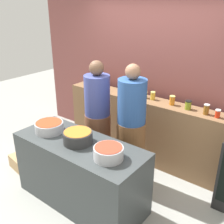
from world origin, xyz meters
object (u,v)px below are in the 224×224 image
Objects in this scene: preserve_jar_2 at (98,83)px; preserve_jar_6 at (137,91)px; preserve_jar_4 at (124,89)px; preserve_jar_10 at (188,105)px; cooking_pot_left at (49,127)px; preserve_jar_5 at (129,91)px; cook_in_cap at (131,134)px; preserve_jar_8 at (153,96)px; preserve_jar_11 at (206,109)px; preserve_jar_7 at (145,95)px; preserve_jar_9 at (172,100)px; preserve_jar_1 at (89,82)px; preserve_jar_12 at (218,114)px; preserve_jar_0 at (87,80)px; cooking_pot_center at (78,137)px; cooking_pot_right at (108,153)px; bread_crate at (25,162)px; preserve_jar_3 at (99,85)px; cook_with_tongs at (98,124)px.

preserve_jar_6 reaches higher than preserve_jar_2.
preserve_jar_10 is at bearing -3.09° from preserve_jar_4.
preserve_jar_2 is at bearing 105.94° from cooking_pot_left.
cook_in_cap is (0.52, -0.68, -0.33)m from preserve_jar_5.
preserve_jar_8 is at bearing 97.77° from cook_in_cap.
preserve_jar_11 is at bearing 42.07° from cooking_pot_left.
preserve_jar_9 is at bearing -1.35° from preserve_jar_7.
preserve_jar_1 is 1.24× the size of preserve_jar_12.
preserve_jar_0 is at bearing 177.76° from preserve_jar_10.
preserve_jar_11 is at bearing -4.62° from preserve_jar_8.
cooking_pot_center is (-0.19, -1.44, -0.17)m from preserve_jar_8.
preserve_jar_0 is 1.03× the size of preserve_jar_12.
preserve_jar_11 is 1.53m from cooking_pot_right.
preserve_jar_6 reaches higher than preserve_jar_7.
preserve_jar_9 is at bearing 54.42° from cooking_pot_left.
preserve_jar_11 is 1.05m from cook_in_cap.
preserve_jar_0 is at bearing 175.76° from preserve_jar_2.
preserve_jar_1 is 1.53m from cooking_pot_left.
preserve_jar_8 is at bearing 6.97° from preserve_jar_5.
preserve_jar_0 is 0.89× the size of preserve_jar_10.
cook_in_cap is at bearing -48.65° from preserve_jar_4.
preserve_jar_10 is 0.90m from cook_in_cap.
preserve_jar_1 reaches higher than preserve_jar_12.
bread_crate is at bearing 178.53° from cooking_pot_right.
preserve_jar_11 reaches higher than preserve_jar_2.
preserve_jar_1 reaches higher than bread_crate.
bread_crate is at bearing -154.52° from cook_in_cap.
preserve_jar_3 is 0.29× the size of bread_crate.
preserve_jar_11 is at bearing -3.16° from preserve_jar_7.
preserve_jar_9 is at bearing 175.22° from preserve_jar_11.
preserve_jar_0 is 1.78m from bread_crate.
preserve_jar_8 is 0.07× the size of cook_with_tongs.
bread_crate is (-0.95, -0.68, -0.67)m from cook_with_tongs.
preserve_jar_1 is 0.85m from preserve_jar_5.
preserve_jar_3 is 1.13× the size of preserve_jar_12.
preserve_jar_9 reaches higher than cooking_pot_center.
preserve_jar_2 is 2.08m from cooking_pot_right.
cooking_pot_right is (0.45, -1.48, -0.16)m from preserve_jar_7.
preserve_jar_3 is 0.34× the size of cooking_pot_left.
preserve_jar_5 is 0.91m from cook_in_cap.
preserve_jar_4 reaches higher than preserve_jar_12.
preserve_jar_3 is at bearing -169.21° from preserve_jar_6.
bread_crate is (-0.29, -1.46, -0.99)m from preserve_jar_2.
cooking_pot_left is (-1.02, -1.43, -0.18)m from preserve_jar_9.
preserve_jar_3 is at bearing -174.43° from preserve_jar_8.
preserve_jar_12 is (2.11, -0.09, 0.00)m from preserve_jar_2.
preserve_jar_6 is 0.93m from cook_in_cap.
cooking_pot_left is 1.03× the size of cooking_pot_center.
preserve_jar_5 is at bearing 78.89° from cooking_pot_left.
cook_with_tongs is at bearing 35.56° from bread_crate.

